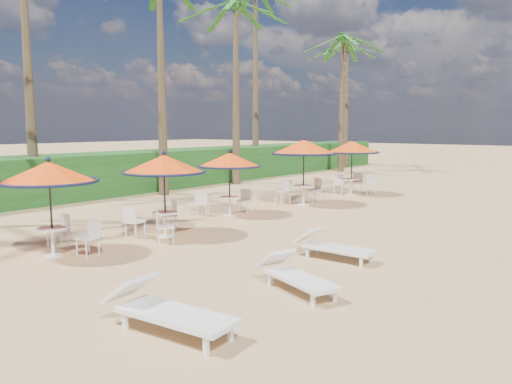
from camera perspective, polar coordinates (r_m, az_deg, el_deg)
ground at (r=8.40m, az=-5.99°, el=-13.22°), size 160.00×160.00×0.00m
scrub_hedge at (r=25.33m, az=-10.56°, el=2.67°), size 3.00×40.00×1.80m
station_0 at (r=12.21m, az=-22.31°, el=1.19°), size 2.19×2.19×2.29m
station_1 at (r=13.55m, az=-10.62°, el=1.99°), size 2.23×2.23×2.32m
station_2 at (r=16.61m, az=-3.13°, el=3.03°), size 2.11×2.11×2.20m
station_3 at (r=18.96m, az=5.41°, el=4.46°), size 2.49×2.49×2.59m
station_4 at (r=22.20m, az=10.97°, el=4.32°), size 2.35×2.35×2.46m
lounger_near at (r=7.51m, az=-10.44°, el=-12.92°), size 2.20×0.87×0.77m
lounger_mid at (r=9.19m, az=4.43°, el=-9.30°), size 1.95×1.21×0.67m
lounger_far at (r=11.41m, az=8.56°, el=-6.02°), size 1.89×0.60×0.68m
palm_4 at (r=26.37m, az=-2.35°, el=19.47°), size 5.00×5.00×9.25m
palm_5 at (r=31.39m, az=-0.06°, el=20.61°), size 5.00×5.00×11.02m
palm_6 at (r=33.94m, az=9.94°, el=16.03°), size 5.00×5.00×8.86m
palm_7 at (r=37.57m, az=10.38°, el=15.27°), size 5.00×5.00×8.92m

